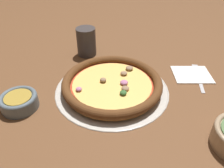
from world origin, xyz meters
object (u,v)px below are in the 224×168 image
at_px(pizza_tray, 112,89).
at_px(napkin, 192,74).
at_px(bowl_near, 19,101).
at_px(fork, 198,76).
at_px(pizza, 112,83).
at_px(drinking_cup, 86,42).

distance_m(pizza_tray, napkin, 0.31).
height_order(bowl_near, fork, bowl_near).
relative_size(pizza, drinking_cup, 2.88).
distance_m(pizza, drinking_cup, 0.27).
bearing_deg(pizza_tray, pizza, -36.83).
xyz_separation_m(bowl_near, napkin, (0.44, -0.41, -0.02)).
distance_m(drinking_cup, napkin, 0.43).
bearing_deg(napkin, bowl_near, 136.97).
relative_size(pizza, bowl_near, 3.02).
height_order(pizza, fork, pizza).
bearing_deg(drinking_cup, fork, -81.67).
relative_size(pizza_tray, bowl_near, 3.45).
xyz_separation_m(napkin, fork, (0.00, -0.02, -0.00)).
xyz_separation_m(pizza_tray, pizza, (0.00, -0.00, 0.02)).
bearing_deg(pizza, bowl_near, 137.55).
bearing_deg(napkin, drinking_cup, 98.16).
bearing_deg(bowl_near, pizza_tray, -42.46).
bearing_deg(pizza_tray, bowl_near, 137.54).
bearing_deg(pizza, pizza_tray, 143.17).
relative_size(pizza_tray, pizza, 1.14).
bearing_deg(fork, drinking_cup, 76.57).
height_order(bowl_near, napkin, bowl_near).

